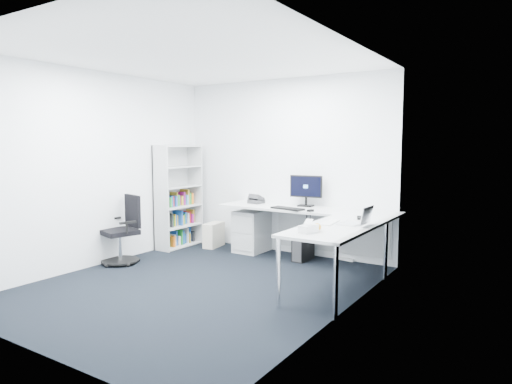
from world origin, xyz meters
The scene contains 22 objects.
ground centered at (0.00, 0.00, 0.00)m, with size 4.20×4.20×0.00m, color black.
ceiling centered at (0.00, 0.00, 2.70)m, with size 4.20×4.20×0.00m, color white.
wall_back centered at (0.00, 2.10, 1.35)m, with size 3.60×0.02×2.70m, color white.
wall_front centered at (0.00, -2.10, 1.35)m, with size 3.60×0.02×2.70m, color white.
wall_left centered at (-1.80, 0.00, 1.35)m, with size 0.02×4.20×2.70m, color white.
wall_right centered at (1.80, 0.00, 1.35)m, with size 0.02×4.20×2.70m, color white.
l_desk centered at (0.55, 1.40, 0.39)m, with size 2.65×1.49×0.77m, color silver, non-canonical shape.
drawer_pedestal centered at (-0.43, 1.82, 0.33)m, with size 0.43×0.53×0.65m, color silver.
bookshelf centered at (-1.62, 1.45, 0.84)m, with size 0.33×0.84×1.68m, color #B8BABA, non-canonical shape.
task_chair centered at (-1.60, 0.18, 0.49)m, with size 0.54×0.54×0.97m, color black, non-canonical shape.
black_pc_tower centered at (0.52, 1.76, 0.19)m, with size 0.18×0.40×0.39m, color black.
beige_pc_tower centered at (-1.13, 1.75, 0.20)m, with size 0.19×0.42×0.40m, color beige.
power_strip centered at (1.03, 2.08, 0.02)m, with size 0.31×0.05×0.04m, color silver.
monitor centered at (0.46, 1.93, 1.01)m, with size 0.50×0.16×0.48m, color black, non-canonical shape.
black_keyboard centered at (0.39, 1.51, 0.79)m, with size 0.50×0.18×0.02m, color black.
mouse centered at (0.76, 1.48, 0.79)m, with size 0.06×0.09×0.03m, color black.
desk_phone centered at (-0.34, 1.82, 0.85)m, with size 0.20×0.20×0.14m, color #2F2F32, non-canonical shape.
laptop centered at (1.58, 0.85, 0.89)m, with size 0.33×0.32×0.23m, color silver, non-canonical shape.
white_keyboard centered at (1.35, 0.79, 0.78)m, with size 0.12×0.42×0.01m, color silver.
headphones centered at (1.55, 1.27, 0.80)m, with size 0.11×0.18×0.05m, color black, non-canonical shape.
orange_fruit centered at (1.44, 0.26, 0.82)m, with size 0.08×0.08×0.08m, color orange.
tissue_box centered at (1.39, 0.14, 0.81)m, with size 0.12×0.22×0.08m, color silver.
Camera 1 is at (3.48, -4.13, 1.70)m, focal length 32.00 mm.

